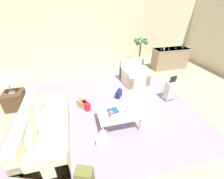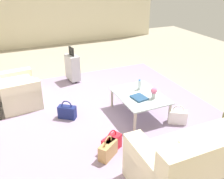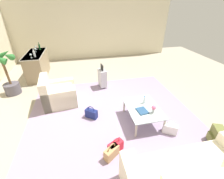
# 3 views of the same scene
# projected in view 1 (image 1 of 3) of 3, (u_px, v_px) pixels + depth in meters

# --- Properties ---
(ground_plane) EXTENTS (12.00, 12.00, 0.00)m
(ground_plane) POSITION_uv_depth(u_px,v_px,m) (126.00, 110.00, 4.52)
(ground_plane) COLOR #A89E89
(wall_back) EXTENTS (10.24, 0.12, 3.10)m
(wall_back) POSITION_uv_depth(u_px,v_px,m) (99.00, 32.00, 7.09)
(wall_back) COLOR beige
(wall_back) RESTS_ON ground
(area_rug) EXTENTS (5.20, 4.40, 0.01)m
(area_rug) POSITION_uv_depth(u_px,v_px,m) (105.00, 109.00, 4.55)
(area_rug) COLOR #9984A3
(area_rug) RESTS_ON ground
(couch) EXTENTS (0.91, 2.10, 0.91)m
(couch) POSITION_uv_depth(u_px,v_px,m) (43.00, 131.00, 3.38)
(couch) COLOR beige
(couch) RESTS_ON ground
(armchair) EXTENTS (0.98, 1.00, 0.87)m
(armchair) POSITION_uv_depth(u_px,v_px,m) (133.00, 75.00, 5.95)
(armchair) COLOR beige
(armchair) RESTS_ON ground
(coffee_table) EXTENTS (1.04, 0.79, 0.41)m
(coffee_table) POSITION_uv_depth(u_px,v_px,m) (118.00, 114.00, 3.83)
(coffee_table) COLOR silver
(coffee_table) RESTS_ON ground
(water_bottle) EXTENTS (0.06, 0.06, 0.20)m
(water_bottle) POSITION_uv_depth(u_px,v_px,m) (127.00, 111.00, 3.72)
(water_bottle) COLOR silver
(water_bottle) RESTS_ON coffee_table
(coffee_table_book) EXTENTS (0.30, 0.26, 0.03)m
(coffee_table_book) POSITION_uv_depth(u_px,v_px,m) (113.00, 111.00, 3.84)
(coffee_table_book) COLOR navy
(coffee_table_book) RESTS_ON coffee_table
(flower_vase) EXTENTS (0.11, 0.11, 0.21)m
(flower_vase) POSITION_uv_depth(u_px,v_px,m) (111.00, 114.00, 3.57)
(flower_vase) COLOR #B2B7BC
(flower_vase) RESTS_ON coffee_table
(side_table) EXTENTS (0.54, 0.54, 0.54)m
(side_table) POSITION_uv_depth(u_px,v_px,m) (15.00, 100.00, 4.51)
(side_table) COLOR #513823
(side_table) RESTS_ON ground
(table_lamp) EXTENTS (0.42, 0.42, 0.53)m
(table_lamp) POSITION_uv_depth(u_px,v_px,m) (7.00, 80.00, 4.16)
(table_lamp) COLOR #ADA899
(table_lamp) RESTS_ON side_table
(bar_console) EXTENTS (1.66, 0.65, 0.95)m
(bar_console) POSITION_uv_depth(u_px,v_px,m) (170.00, 58.00, 7.10)
(bar_console) COLOR #937F60
(bar_console) RESTS_ON ground
(wine_glass_leftmost) EXTENTS (0.08, 0.08, 0.15)m
(wine_glass_leftmost) POSITION_uv_depth(u_px,v_px,m) (161.00, 47.00, 6.67)
(wine_glass_leftmost) COLOR silver
(wine_glass_leftmost) RESTS_ON bar_console
(wine_glass_left_of_centre) EXTENTS (0.08, 0.08, 0.15)m
(wine_glass_left_of_centre) POSITION_uv_depth(u_px,v_px,m) (169.00, 47.00, 6.73)
(wine_glass_left_of_centre) COLOR silver
(wine_glass_left_of_centre) RESTS_ON bar_console
(wine_glass_right_of_centre) EXTENTS (0.08, 0.08, 0.15)m
(wine_glass_right_of_centre) POSITION_uv_depth(u_px,v_px,m) (176.00, 46.00, 6.84)
(wine_glass_right_of_centre) COLOR silver
(wine_glass_right_of_centre) RESTS_ON bar_console
(wine_glass_rightmost) EXTENTS (0.08, 0.08, 0.15)m
(wine_glass_rightmost) POSITION_uv_depth(u_px,v_px,m) (183.00, 45.00, 6.97)
(wine_glass_rightmost) COLOR silver
(wine_glass_rightmost) RESTS_ON bar_console
(wine_bottle_clear) EXTENTS (0.07, 0.07, 0.30)m
(wine_bottle_clear) POSITION_uv_depth(u_px,v_px,m) (164.00, 47.00, 6.60)
(wine_bottle_clear) COLOR silver
(wine_bottle_clear) RESTS_ON bar_console
(wine_bottle_green) EXTENTS (0.07, 0.07, 0.30)m
(wine_bottle_green) POSITION_uv_depth(u_px,v_px,m) (183.00, 46.00, 6.81)
(wine_bottle_green) COLOR #194C23
(wine_bottle_green) RESTS_ON bar_console
(suitcase_silver) EXTENTS (0.43, 0.28, 0.85)m
(suitcase_silver) POSITION_uv_depth(u_px,v_px,m) (171.00, 90.00, 4.85)
(suitcase_silver) COLOR #B7B7BC
(suitcase_silver) RESTS_ON ground
(handbag_red) EXTENTS (0.27, 0.35, 0.36)m
(handbag_red) POSITION_uv_depth(u_px,v_px,m) (86.00, 105.00, 4.52)
(handbag_red) COLOR red
(handbag_red) RESTS_ON ground
(handbag_white) EXTENTS (0.29, 0.35, 0.36)m
(handbag_white) POSITION_uv_depth(u_px,v_px,m) (102.00, 138.00, 3.44)
(handbag_white) COLOR white
(handbag_white) RESTS_ON ground
(handbag_tan) EXTENTS (0.30, 0.34, 0.36)m
(handbag_tan) POSITION_uv_depth(u_px,v_px,m) (82.00, 104.00, 4.59)
(handbag_tan) COLOR tan
(handbag_tan) RESTS_ON ground
(handbag_navy) EXTENTS (0.30, 0.34, 0.36)m
(handbag_navy) POSITION_uv_depth(u_px,v_px,m) (119.00, 94.00, 5.09)
(handbag_navy) COLOR navy
(handbag_navy) RESTS_ON ground
(backpack_olive) EXTENTS (0.35, 0.33, 0.40)m
(backpack_olive) POSITION_uv_depth(u_px,v_px,m) (85.00, 177.00, 2.63)
(backpack_olive) COLOR olive
(backpack_olive) RESTS_ON ground
(potted_palm) EXTENTS (0.64, 0.64, 1.47)m
(potted_palm) POSITION_uv_depth(u_px,v_px,m) (140.00, 52.00, 7.21)
(potted_palm) COLOR #514C56
(potted_palm) RESTS_ON ground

